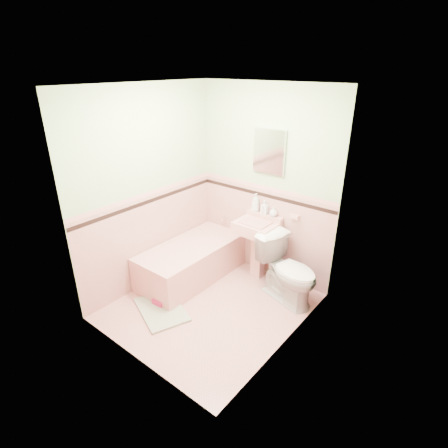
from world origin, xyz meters
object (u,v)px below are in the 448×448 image
Objects in this scene: shoe at (159,302)px; soap_bottle_right at (273,212)px; medicine_cabinet at (269,151)px; toilet at (289,270)px; sink at (256,250)px; soap_bottle_left at (256,203)px; soap_bottle_mid at (265,207)px; bucket at (281,276)px; bathtub at (191,262)px.

soap_bottle_right is at bearing 60.85° from shoe.
toilet is at bearing -32.00° from medicine_cabinet.
sink is 1.30m from medicine_cabinet.
soap_bottle_left is 1.89× the size of soap_bottle_right.
medicine_cabinet is 0.73m from soap_bottle_mid.
soap_bottle_right is (0.13, 0.18, 0.53)m from sink.
toilet reaches higher than bucket.
soap_bottle_mid is 1.79m from shoe.
soap_bottle_left reaches higher than sink.
bucket is at bearing 59.33° from toilet.
soap_bottle_mid is at bearing 65.39° from shoe.
soap_bottle_right is (0.13, -0.03, -0.75)m from medicine_cabinet.
bathtub is at bearing -142.07° from sink.
bathtub is at bearing -126.89° from soap_bottle_left.
toilet is (1.26, 0.38, 0.18)m from bathtub.
sink reaches higher than bucket.
toilet is at bearing -24.60° from soap_bottle_left.
soap_bottle_left is at bearing 53.11° from bathtub.
bathtub is 9.54× the size of shoe.
sink reaches higher than shoe.
soap_bottle_right is at bearing 69.00° from toilet.
sink is at bearing 90.49° from toilet.
soap_bottle_left is 1.33× the size of soap_bottle_mid.
soap_bottle_right is 0.83× the size of shoe.
soap_bottle_right is 0.16× the size of toilet.
sink is (0.68, 0.53, 0.19)m from bathtub.
soap_bottle_left is at bearing 129.27° from sink.
soap_bottle_mid is at bearing 163.19° from bucket.
sink is at bearing -88.12° from soap_bottle_mid.
soap_bottle_right is 0.86m from bucket.
soap_bottle_left reaches higher than bathtub.
soap_bottle_left is at bearing 180.00° from soap_bottle_mid.
soap_bottle_mid is 0.73× the size of bucket.
toilet is 0.41m from bucket.
shoe is at bearing -78.77° from bathtub.
medicine_cabinet is 4.17× the size of soap_bottle_right.
soap_bottle_left reaches higher than shoe.
soap_bottle_mid is at bearing 180.00° from soap_bottle_right.
soap_bottle_mid is 0.23× the size of toilet.
bucket is (0.37, -0.14, -1.57)m from medicine_cabinet.
soap_bottle_left is (-0.15, -0.03, -0.70)m from medicine_cabinet.
bucket is (0.37, 0.07, -0.29)m from sink.
bathtub is 1.23m from soap_bottle_mid.
soap_bottle_left reaches higher than bucket.
soap_bottle_mid reaches higher than toilet.
sink is at bearing -125.47° from soap_bottle_right.
sink is at bearing 37.93° from bathtub.
soap_bottle_right reaches higher than sink.
toilet is (0.73, -0.33, -0.60)m from soap_bottle_left.
soap_bottle_left is 0.28m from soap_bottle_right.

